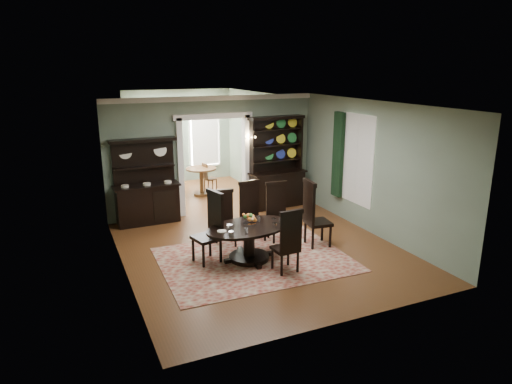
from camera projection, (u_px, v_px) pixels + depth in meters
room at (261, 177)px, 9.12m from camera, size 5.51×6.01×3.01m
parlor at (187, 140)px, 13.98m from camera, size 3.51×3.50×3.01m
doorway_trim at (214, 150)px, 11.72m from camera, size 2.08×0.25×2.57m
right_window at (348, 157)px, 10.95m from camera, size 0.15×1.47×2.12m
wall_sconce at (250, 139)px, 11.88m from camera, size 0.27×0.21×0.21m
rug at (255, 259)px, 9.05m from camera, size 3.70×2.79×0.01m
dining_table at (249, 236)px, 8.94m from camera, size 1.95×1.91×0.71m
centerpiece at (249, 222)px, 8.93m from camera, size 1.35×0.87×0.22m
chair_far_left at (224, 216)px, 9.71m from camera, size 0.48×0.46×1.19m
chair_far_mid at (251, 209)px, 10.00m from camera, size 0.53×0.51×1.31m
chair_far_right at (277, 209)px, 10.01m from camera, size 0.52×0.50×1.29m
chair_end_left at (211, 225)px, 8.84m from camera, size 0.60×0.62×1.41m
chair_end_right at (313, 212)px, 9.56m from camera, size 0.56×0.59×1.45m
chair_near at (288, 240)px, 8.31m from camera, size 0.48×0.46×1.25m
sideboard at (147, 194)px, 11.04m from camera, size 1.58×0.59×2.06m
welsh_dresser at (277, 174)px, 12.34m from camera, size 1.61×0.69×2.45m
parlor_table at (201, 177)px, 13.46m from camera, size 0.89×0.89×0.82m
parlor_chair_left at (173, 178)px, 13.33m from camera, size 0.45×0.44×1.01m
parlor_chair_right at (208, 177)px, 13.70m from camera, size 0.40×0.39×0.91m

